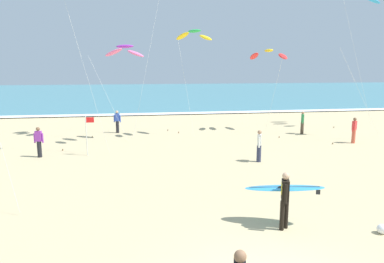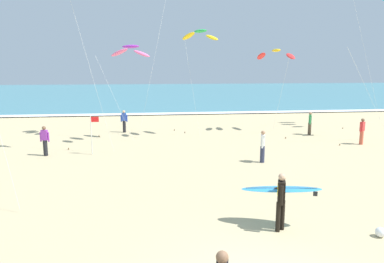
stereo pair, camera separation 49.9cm
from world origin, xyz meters
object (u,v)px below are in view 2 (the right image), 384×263
Objects in this scene: surfer_lead at (281,194)px; bystander_red_top at (362,131)px; lifeguard_flag at (92,131)px; bystander_purple_top at (45,141)px; bystander_green_top at (310,123)px; bystander_blue_top at (124,121)px; bystander_white_top at (263,146)px; beach_ball at (380,232)px; kite_arc_emerald_close at (200,35)px; kite_arc_violet_high at (131,51)px; kite_arc_golden_outer at (276,54)px.

bystander_red_top is at bearing 48.96° from surfer_lead.
bystander_purple_top is at bearing 179.64° from lifeguard_flag.
bystander_purple_top is at bearing -166.57° from bystander_green_top.
bystander_blue_top is 12.99m from bystander_green_top.
bystander_white_top is 1.00× the size of bystander_red_top.
beach_ball is (11.75, -10.65, -0.67)m from bystander_purple_top.
kite_arc_violet_high is at bearing -167.21° from kite_arc_emerald_close.
lifeguard_flag reaches higher than bystander_blue_top.
bystander_green_top is 15.33m from beach_ball.
surfer_lead is 17.06m from bystander_blue_top.
bystander_green_top is at bearing 62.04° from surfer_lead.
beach_ball is at bearing -42.19° from bystander_purple_top.
bystander_white_top is 7.94m from bystander_red_top.
surfer_lead is 0.34× the size of kite_arc_emerald_close.
bystander_blue_top and bystander_red_top have the same top height.
bystander_white_top is (6.48, -5.76, -4.75)m from kite_arc_violet_high.
kite_arc_emerald_close is at bearing 107.35° from bystander_white_top.
kite_arc_emerald_close is at bearing 159.52° from bystander_red_top.
lifeguard_flag is at bearing -0.36° from bystander_purple_top.
kite_arc_violet_high is 10.29m from kite_arc_golden_outer.
bystander_white_top is at bearing -129.77° from bystander_green_top.
surfer_lead reaches higher than bystander_purple_top.
surfer_lead is 7.28m from bystander_white_top.
beach_ball is (0.81, -7.96, -0.67)m from bystander_white_top.
kite_arc_emerald_close reaches higher than bystander_green_top.
bystander_purple_top is (-9.19, 9.75, -0.24)m from surfer_lead.
bystander_green_top is at bearing 117.33° from bystander_red_top.
kite_arc_emerald_close reaches higher than kite_arc_violet_high.
bystander_purple_top and bystander_green_top have the same top height.
bystander_green_top and bystander_red_top have the same top height.
kite_arc_emerald_close is at bearing 101.21° from beach_ball.
bystander_purple_top is 15.87m from beach_ball.
kite_arc_emerald_close is 4.38× the size of bystander_red_top.
surfer_lead is 1.48× the size of bystander_blue_top.
beach_ball is at bearing -99.40° from kite_arc_golden_outer.
kite_arc_golden_outer is at bearing 67.13° from bystander_white_top.
bystander_blue_top and bystander_green_top have the same top height.
kite_arc_golden_outer reaches higher than bystander_blue_top.
bystander_blue_top is 15.61m from bystander_red_top.
surfer_lead is 1.48× the size of bystander_purple_top.
surfer_lead is 15.49m from bystander_green_top.
kite_arc_violet_high is 2.82× the size of lifeguard_flag.
bystander_white_top is 1.00× the size of bystander_green_top.
kite_arc_violet_high is at bearing 56.97° from lifeguard_flag.
surfer_lead is 0.40× the size of kite_arc_violet_high.
surfer_lead is at bearing -46.71° from bystander_purple_top.
kite_arc_golden_outer reaches higher than bystander_green_top.
bystander_purple_top is 1.00× the size of bystander_green_top.
kite_arc_violet_high is 3.73× the size of bystander_white_top.
bystander_purple_top is 1.00× the size of bystander_blue_top.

